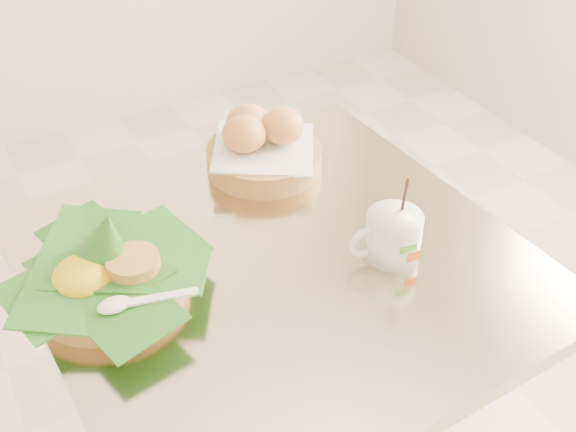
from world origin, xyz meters
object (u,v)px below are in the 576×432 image
bread_basket (262,146)px  rice_basket (106,270)px  cafe_table (280,357)px  coffee_mug (392,235)px

bread_basket → rice_basket: bearing=-152.1°
cafe_table → bread_basket: 0.37m
cafe_table → coffee_mug: size_ratio=5.15×
cafe_table → bread_basket: bread_basket is taller
rice_basket → coffee_mug: 0.42m
cafe_table → coffee_mug: bearing=-25.4°
rice_basket → bread_basket: size_ratio=1.20×
cafe_table → coffee_mug: (0.15, -0.07, 0.26)m
coffee_mug → rice_basket: bearing=161.8°
cafe_table → bread_basket: bearing=68.5°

